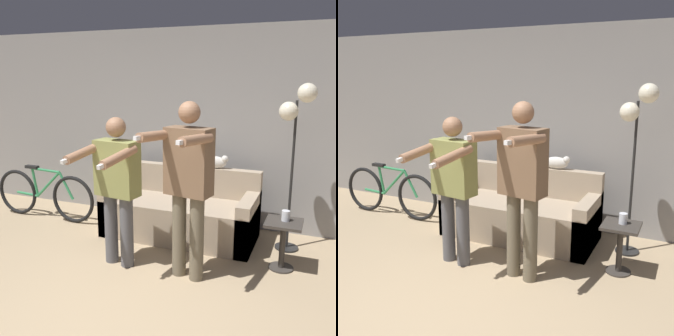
# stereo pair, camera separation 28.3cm
# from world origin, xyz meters

# --- Properties ---
(wall_back) EXTENTS (10.00, 0.05, 2.60)m
(wall_back) POSITION_xyz_m (0.00, 2.87, 1.30)
(wall_back) COLOR gray
(wall_back) RESTS_ON ground_plane
(couch) EXTENTS (1.88, 0.82, 0.84)m
(couch) POSITION_xyz_m (-0.01, 2.25, 0.29)
(couch) COLOR tan
(couch) RESTS_ON ground_plane
(person_left) EXTENTS (0.59, 0.72, 1.58)m
(person_left) POSITION_xyz_m (-0.35, 1.27, 0.91)
(person_left) COLOR #56565B
(person_left) RESTS_ON ground_plane
(person_right) EXTENTS (0.59, 0.74, 1.76)m
(person_right) POSITION_xyz_m (0.42, 1.27, 1.02)
(person_right) COLOR #6B604C
(person_right) RESTS_ON ground_plane
(cat) EXTENTS (0.41, 0.13, 0.17)m
(cat) POSITION_xyz_m (0.35, 2.56, 0.92)
(cat) COLOR silver
(cat) RESTS_ON couch
(floor_lamp) EXTENTS (0.39, 0.27, 1.91)m
(floor_lamp) POSITION_xyz_m (1.30, 2.35, 1.53)
(floor_lamp) COLOR black
(floor_lamp) RESTS_ON ground_plane
(side_table) EXTENTS (0.37, 0.37, 0.52)m
(side_table) POSITION_xyz_m (1.29, 1.82, 0.36)
(side_table) COLOR #38332D
(side_table) RESTS_ON ground_plane
(cup) EXTENTS (0.08, 0.08, 0.11)m
(cup) POSITION_xyz_m (1.30, 1.84, 0.58)
(cup) COLOR silver
(cup) RESTS_ON side_table
(bicycle) EXTENTS (1.62, 0.07, 0.75)m
(bicycle) POSITION_xyz_m (-2.01, 2.12, 0.35)
(bicycle) COLOR black
(bicycle) RESTS_ON ground_plane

